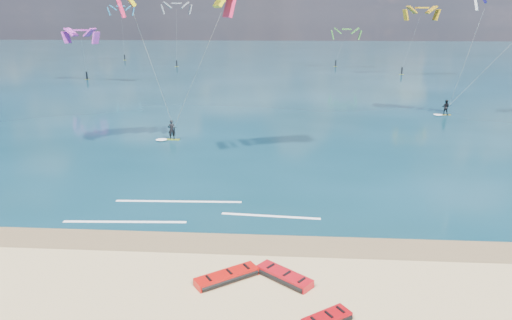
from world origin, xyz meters
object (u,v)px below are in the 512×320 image
at_px(packed_kite_mid, 284,280).
at_px(kitesurfer_far, 482,46).
at_px(packed_kite_left, 227,280).
at_px(kitesurfer_main, 173,57).

bearing_deg(packed_kite_mid, kitesurfer_far, 96.53).
distance_m(packed_kite_mid, kitesurfer_far, 40.19).
distance_m(packed_kite_left, kitesurfer_far, 41.67).
distance_m(packed_kite_left, kitesurfer_main, 22.37).
xyz_separation_m(packed_kite_mid, kitesurfer_far, (20.57, 33.60, 7.98)).
bearing_deg(packed_kite_left, packed_kite_mid, -31.03).
bearing_deg(packed_kite_left, kitesurfer_far, 20.61).
bearing_deg(kitesurfer_main, packed_kite_left, -69.34).
distance_m(packed_kite_mid, kitesurfer_main, 23.10).
bearing_deg(kitesurfer_main, packed_kite_mid, -62.93).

